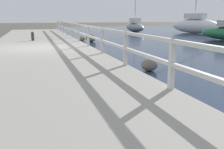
{
  "coord_description": "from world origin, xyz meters",
  "views": [
    {
      "loc": [
        -0.26,
        -12.57,
        1.62
      ],
      "look_at": [
        2.73,
        -2.57,
        -0.69
      ],
      "focal_mm": 42.0,
      "sensor_mm": 36.0,
      "label": 1
    }
  ],
  "objects": [
    {
      "name": "ground_plane",
      "position": [
        0.0,
        0.0,
        0.0
      ],
      "size": [
        120.0,
        120.0,
        0.0
      ],
      "primitive_type": "plane",
      "color": "#4C473D"
    },
    {
      "name": "dock_walkway",
      "position": [
        0.0,
        0.0,
        0.11
      ],
      "size": [
        4.79,
        36.0,
        0.22
      ],
      "color": "#9E998E",
      "rests_on": "ground"
    },
    {
      "name": "railing",
      "position": [
        2.3,
        0.0,
        0.89
      ],
      "size": [
        0.1,
        32.5,
        0.99
      ],
      "color": "silver",
      "rests_on": "dock_walkway"
    },
    {
      "name": "boulder_far_strip",
      "position": [
        3.07,
        -5.41,
        0.19
      ],
      "size": [
        0.51,
        0.46,
        0.38
      ],
      "color": "#666056",
      "rests_on": "ground"
    },
    {
      "name": "boulder_downstream",
      "position": [
        2.88,
        5.06,
        0.18
      ],
      "size": [
        0.49,
        0.44,
        0.37
      ],
      "color": "gray",
      "rests_on": "ground"
    },
    {
      "name": "boulder_near_dock",
      "position": [
        3.36,
        4.34,
        0.26
      ],
      "size": [
        0.7,
        0.63,
        0.52
      ],
      "color": "slate",
      "rests_on": "ground"
    },
    {
      "name": "mooring_bollard",
      "position": [
        -0.29,
        3.81,
        0.49
      ],
      "size": [
        0.17,
        0.17,
        0.53
      ],
      "color": "#333338",
      "rests_on": "dock_walkway"
    },
    {
      "name": "sailboat_gray",
      "position": [
        10.34,
        14.21,
        0.57
      ],
      "size": [
        1.42,
        4.42,
        6.59
      ],
      "rotation": [
        0.0,
        0.0,
        -0.03
      ],
      "color": "gray",
      "rests_on": "water_surface"
    },
    {
      "name": "sailboat_white",
      "position": [
        15.07,
        10.25,
        0.8
      ],
      "size": [
        3.13,
        5.5,
        5.73
      ],
      "rotation": [
        0.0,
        0.0,
        0.35
      ],
      "color": "white",
      "rests_on": "water_surface"
    }
  ]
}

